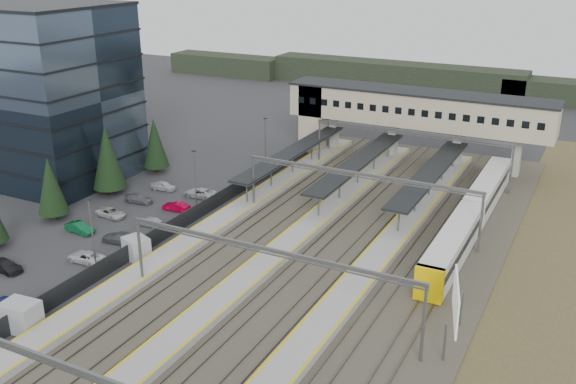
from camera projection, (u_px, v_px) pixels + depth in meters
The scene contains 15 objects.
ground at pixel (205, 256), 69.10m from camera, with size 220.00×220.00×0.00m, color #2B2B2D.
office_building at pixel (35, 92), 90.03m from camera, with size 24.30×18.30×24.30m.
conifer_row at pixel (24, 193), 73.50m from camera, with size 4.42×49.82×9.50m.
car_park at pixel (78, 247), 69.95m from camera, with size 10.43×44.56×1.26m.
lampposts at pixel (150, 203), 71.99m from camera, with size 0.50×53.25×8.07m.
fence at pixel (183, 221), 75.67m from camera, with size 0.08×90.00×2.00m.
relay_cabin_near at pixel (21, 316), 55.50m from camera, with size 3.30×2.55×2.59m.
relay_cabin_far at pixel (136, 248), 68.32m from camera, with size 3.21×2.96×2.38m.
rail_corridor at pixel (303, 253), 69.20m from camera, with size 34.00×90.00×0.92m.
canopies at pixel (358, 162), 87.22m from camera, with size 23.10×30.00×3.28m.
footbridge at pixel (399, 110), 97.98m from camera, with size 40.40×6.40×11.20m.
gantries at pixel (319, 215), 64.37m from camera, with size 28.40×62.28×7.17m.
train at pixel (471, 216), 74.52m from camera, with size 2.71×37.63×3.41m.
billboard at pixel (456, 303), 52.42m from camera, with size 1.90×6.51×5.83m.
treeline_far at pixel (545, 91), 134.78m from camera, with size 170.00×19.00×7.00m.
Camera 1 is at (36.15, -51.29, 31.08)m, focal length 40.00 mm.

